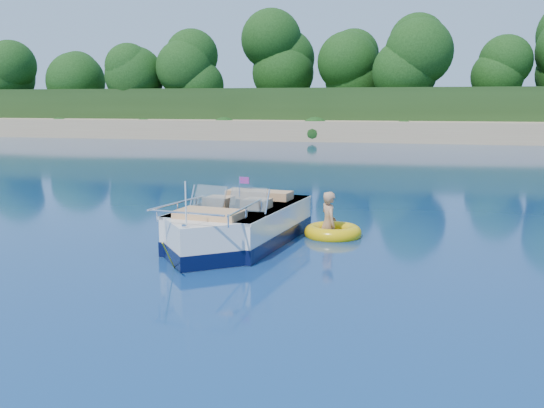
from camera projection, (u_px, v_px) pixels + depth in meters
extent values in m
plane|color=#0A1846|center=(367.00, 279.00, 10.09)|extent=(160.00, 160.00, 0.00)
cube|color=tan|center=(414.00, 134.00, 46.34)|extent=(170.00, 8.00, 2.00)
cube|color=#1B3113|center=(419.00, 118.00, 72.07)|extent=(170.00, 56.00, 6.00)
cylinder|color=black|center=(204.00, 100.00, 52.64)|extent=(0.44, 0.44, 3.20)
sphere|color=black|center=(203.00, 64.00, 52.13)|extent=(5.28, 5.28, 5.28)
cylinder|color=black|center=(416.00, 97.00, 49.70)|extent=(0.44, 0.44, 3.60)
sphere|color=black|center=(418.00, 54.00, 49.13)|extent=(5.94, 5.94, 5.94)
cube|color=silver|center=(242.00, 228.00, 12.76)|extent=(2.29, 3.75, 0.98)
cube|color=silver|center=(206.00, 245.00, 11.22)|extent=(1.86, 1.86, 0.98)
cube|color=black|center=(243.00, 234.00, 12.79)|extent=(2.32, 3.78, 0.28)
cube|color=black|center=(206.00, 253.00, 11.24)|extent=(1.90, 1.90, 0.28)
cube|color=tan|center=(248.00, 213.00, 12.98)|extent=(1.79, 2.64, 0.09)
cube|color=silver|center=(242.00, 206.00, 12.69)|extent=(2.33, 3.75, 0.06)
cube|color=black|center=(275.00, 211.00, 14.54)|extent=(0.55, 0.39, 0.84)
cube|color=#8C9EA5|center=(210.00, 197.00, 12.19)|extent=(0.77, 0.43, 0.45)
cube|color=#8C9EA5|center=(248.00, 199.00, 11.89)|extent=(0.74, 0.26, 0.45)
cube|color=tan|center=(219.00, 206.00, 12.62)|extent=(0.57, 0.57, 0.38)
cube|color=tan|center=(257.00, 208.00, 12.32)|extent=(0.57, 0.57, 0.38)
cube|color=tan|center=(259.00, 199.00, 13.55)|extent=(1.51, 0.69, 0.36)
cube|color=tan|center=(210.00, 219.00, 11.31)|extent=(1.31, 0.85, 0.32)
cylinder|color=silver|center=(186.00, 204.00, 10.42)|extent=(0.03, 0.03, 0.80)
cube|color=#FE1C21|center=(244.00, 180.00, 11.86)|extent=(0.21, 0.04, 0.13)
cube|color=silver|center=(185.00, 226.00, 10.44)|extent=(0.10, 0.07, 0.05)
cylinder|color=gold|center=(169.00, 256.00, 10.26)|extent=(0.25, 0.99, 0.72)
torus|color=#E5B408|center=(333.00, 233.00, 13.28)|extent=(1.44, 1.44, 0.33)
torus|color=red|center=(333.00, 232.00, 13.28)|extent=(1.18, 1.18, 0.11)
imported|color=tan|center=(328.00, 236.00, 13.36)|extent=(0.71, 0.87, 1.56)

